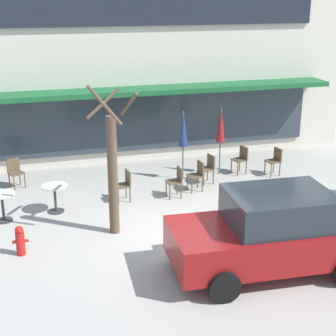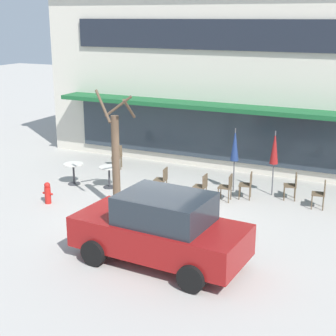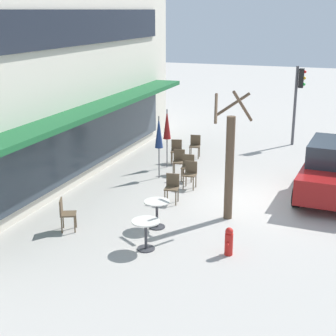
# 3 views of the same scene
# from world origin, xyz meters

# --- Properties ---
(ground_plane) EXTENTS (80.00, 80.00, 0.00)m
(ground_plane) POSITION_xyz_m (0.00, 0.00, 0.00)
(ground_plane) COLOR #ADA8A0
(building_facade) EXTENTS (16.09, 9.10, 7.10)m
(building_facade) POSITION_xyz_m (0.00, 9.96, 3.55)
(building_facade) COLOR beige
(building_facade) RESTS_ON ground
(cafe_table_near_wall) EXTENTS (0.70, 0.70, 0.76)m
(cafe_table_near_wall) POSITION_xyz_m (-2.91, 2.22, 0.52)
(cafe_table_near_wall) COLOR #333338
(cafe_table_near_wall) RESTS_ON ground
(cafe_table_streetside) EXTENTS (0.70, 0.70, 0.76)m
(cafe_table_streetside) POSITION_xyz_m (-4.25, 1.99, 0.52)
(cafe_table_streetside) COLOR #333338
(cafe_table_streetside) RESTS_ON ground
(patio_umbrella_green_folded) EXTENTS (0.28, 0.28, 2.20)m
(patio_umbrella_green_folded) POSITION_xyz_m (1.13, 3.70, 1.63)
(patio_umbrella_green_folded) COLOR #4C4C51
(patio_umbrella_green_folded) RESTS_ON ground
(patio_umbrella_cream_folded) EXTENTS (0.28, 0.28, 2.20)m
(patio_umbrella_cream_folded) POSITION_xyz_m (2.42, 3.88, 1.63)
(patio_umbrella_cream_folded) COLOR #4C4C51
(patio_umbrella_cream_folded) RESTS_ON ground
(cafe_chair_0) EXTENTS (0.47, 0.47, 0.89)m
(cafe_chair_0) POSITION_xyz_m (1.77, 3.19, 0.53)
(cafe_chair_0) COLOR brown
(cafe_chair_0) RESTS_ON ground
(cafe_chair_1) EXTENTS (0.45, 0.45, 0.89)m
(cafe_chair_1) POSITION_xyz_m (-0.97, 2.48, 0.53)
(cafe_chair_1) COLOR brown
(cafe_chair_1) RESTS_ON ground
(cafe_chair_2) EXTENTS (0.49, 0.49, 0.89)m
(cafe_chair_2) POSITION_xyz_m (3.11, 3.75, 0.53)
(cafe_chair_2) COLOR brown
(cafe_chair_2) RESTS_ON ground
(cafe_chair_3) EXTENTS (0.46, 0.46, 0.89)m
(cafe_chair_3) POSITION_xyz_m (4.09, 3.30, 0.53)
(cafe_chair_3) COLOR brown
(cafe_chair_3) RESTS_ON ground
(cafe_chair_4) EXTENTS (0.42, 0.42, 0.89)m
(cafe_chair_4) POSITION_xyz_m (0.50, 2.36, 0.53)
(cafe_chair_4) COLOR brown
(cafe_chair_4) RESTS_ON ground
(cafe_chair_5) EXTENTS (0.44, 0.44, 0.89)m
(cafe_chair_5) POSITION_xyz_m (1.25, 2.69, 0.53)
(cafe_chair_5) COLOR brown
(cafe_chair_5) RESTS_ON ground
(cafe_chair_6) EXTENTS (0.53, 0.53, 0.89)m
(cafe_chair_6) POSITION_xyz_m (-3.93, 4.43, 0.53)
(cafe_chair_6) COLOR brown
(cafe_chair_6) RESTS_ON ground
(parked_sedan) EXTENTS (4.29, 2.20, 1.76)m
(parked_sedan) POSITION_xyz_m (1.26, -2.12, 0.88)
(parked_sedan) COLOR maroon
(parked_sedan) RESTS_ON ground
(street_tree) EXTENTS (1.14, 1.14, 3.70)m
(street_tree) POSITION_xyz_m (-1.60, 0.58, 1.66)
(street_tree) COLOR brown
(street_tree) RESTS_ON ground
(fire_hydrant) EXTENTS (0.36, 0.20, 0.71)m
(fire_hydrant) POSITION_xyz_m (-3.84, 0.01, 0.35)
(fire_hydrant) COLOR red
(fire_hydrant) RESTS_ON ground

